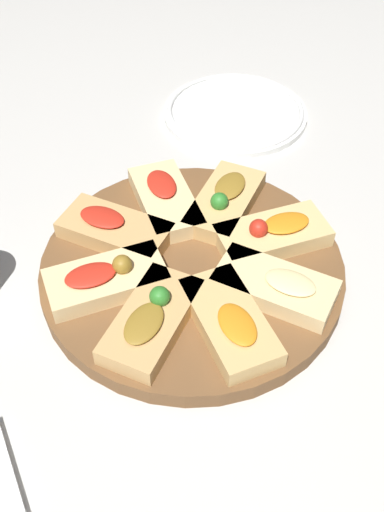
{
  "coord_description": "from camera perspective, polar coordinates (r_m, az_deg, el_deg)",
  "views": [
    {
      "loc": [
        0.44,
        -0.27,
        0.58
      ],
      "look_at": [
        0.0,
        0.0,
        0.04
      ],
      "focal_mm": 42.0,
      "sensor_mm": 36.0,
      "label": 1
    }
  ],
  "objects": [
    {
      "name": "serving_board",
      "position": [
        0.76,
        0.0,
        -1.21
      ],
      "size": [
        0.38,
        0.38,
        0.02
      ],
      "primitive_type": "cylinder",
      "color": "brown",
      "rests_on": "ground_plane"
    },
    {
      "name": "focaccia_slice_6",
      "position": [
        0.72,
        7.99,
        -2.84
      ],
      "size": [
        0.16,
        0.13,
        0.03
      ],
      "color": "#E5C689",
      "rests_on": "serving_board"
    },
    {
      "name": "focaccia_slice_2",
      "position": [
        0.79,
        -7.42,
        2.56
      ],
      "size": [
        0.16,
        0.14,
        0.03
      ],
      "color": "tan",
      "rests_on": "serving_board"
    },
    {
      "name": "focaccia_slice_5",
      "position": [
        0.68,
        3.66,
        -6.24
      ],
      "size": [
        0.15,
        0.09,
        0.03
      ],
      "color": "tan",
      "rests_on": "serving_board"
    },
    {
      "name": "focaccia_slice_3",
      "position": [
        0.73,
        -8.18,
        -2.17
      ],
      "size": [
        0.09,
        0.15,
        0.04
      ],
      "color": "#E5C689",
      "rests_on": "serving_board"
    },
    {
      "name": "focaccia_slice_0",
      "position": [
        0.82,
        3.15,
        5.24
      ],
      "size": [
        0.14,
        0.16,
        0.04
      ],
      "color": "tan",
      "rests_on": "serving_board"
    },
    {
      "name": "ground_plane",
      "position": [
        0.77,
        0.0,
        -1.79
      ],
      "size": [
        3.0,
        3.0,
        0.0
      ],
      "primitive_type": "plane",
      "color": "beige"
    },
    {
      "name": "plate_left",
      "position": [
        1.05,
        4.14,
        13.55
      ],
      "size": [
        0.24,
        0.24,
        0.02
      ],
      "color": "white",
      "rests_on": "ground_plane"
    },
    {
      "name": "focaccia_slice_7",
      "position": [
        0.78,
        7.7,
        2.1
      ],
      "size": [
        0.1,
        0.15,
        0.04
      ],
      "color": "#DBB775",
      "rests_on": "serving_board"
    },
    {
      "name": "focaccia_slice_1",
      "position": [
        0.82,
        -2.55,
        5.4
      ],
      "size": [
        0.15,
        0.1,
        0.03
      ],
      "color": "#E5C689",
      "rests_on": "serving_board"
    },
    {
      "name": "focaccia_slice_4",
      "position": [
        0.68,
        -3.85,
        -6.04
      ],
      "size": [
        0.14,
        0.16,
        0.04
      ],
      "color": "tan",
      "rests_on": "serving_board"
    }
  ]
}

